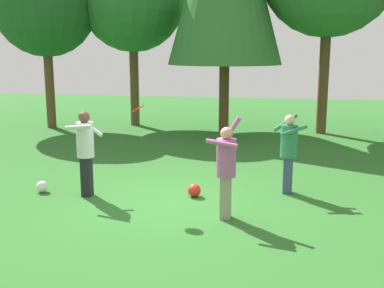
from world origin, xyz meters
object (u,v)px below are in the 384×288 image
object	(u,v)px
ball_white	(42,187)
frisbee	(138,109)
person_bystander	(289,147)
tree_far_left	(45,6)
person_thrower	(226,165)
person_catcher	(85,146)
ball_red	(194,190)

from	to	relation	value
ball_white	frisbee	bearing A→B (deg)	-9.45
person_bystander	ball_white	world-z (taller)	person_bystander
tree_far_left	ball_white	bearing A→B (deg)	-65.90
person_thrower	person_catcher	distance (m)	3.00
frisbee	ball_white	xyz separation A→B (m)	(-2.19, 0.36, -1.72)
person_catcher	ball_red	bearing A→B (deg)	21.55
person_bystander	person_thrower	bearing A→B (deg)	34.40
ball_white	ball_red	xyz separation A→B (m)	(3.16, 0.21, 0.01)
tree_far_left	ball_red	bearing A→B (deg)	-48.72
person_bystander	ball_red	distance (m)	2.11
person_bystander	ball_white	bearing A→B (deg)	-13.13
person_thrower	person_catcher	size ratio (longest dim) A/B	1.04
person_bystander	frisbee	xyz separation A→B (m)	(-2.83, -1.14, 0.87)
person_thrower	person_catcher	bearing A→B (deg)	1.48
person_bystander	person_catcher	bearing A→B (deg)	-9.98
tree_far_left	person_thrower	bearing A→B (deg)	-49.68
tree_far_left	person_bystander	bearing A→B (deg)	-39.50
frisbee	ball_red	size ratio (longest dim) A/B	1.06
ball_white	ball_red	bearing A→B (deg)	3.83
person_thrower	frisbee	xyz separation A→B (m)	(-1.71, 0.55, 0.87)
tree_far_left	person_catcher	bearing A→B (deg)	-60.21
person_catcher	tree_far_left	bearing A→B (deg)	133.84
person_thrower	tree_far_left	distance (m)	11.91
person_thrower	person_bystander	world-z (taller)	person_thrower
person_bystander	ball_red	size ratio (longest dim) A/B	6.16
frisbee	tree_far_left	size ratio (longest dim) A/B	0.04
ball_white	person_bystander	bearing A→B (deg)	8.77
frisbee	person_catcher	bearing A→B (deg)	165.95
person_thrower	tree_far_left	xyz separation A→B (m)	(-7.37, 8.69, 3.47)
ball_white	tree_far_left	world-z (taller)	tree_far_left
person_thrower	ball_red	xyz separation A→B (m)	(-0.73, 1.12, -0.84)
frisbee	ball_red	distance (m)	2.05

